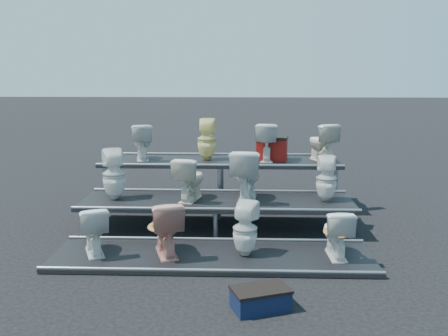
{
  "coord_description": "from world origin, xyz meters",
  "views": [
    {
      "loc": [
        0.38,
        -7.51,
        2.43
      ],
      "look_at": [
        0.1,
        0.1,
        0.95
      ],
      "focal_mm": 40.0,
      "sensor_mm": 36.0,
      "label": 1
    }
  ],
  "objects_px": {
    "toilet_6": "(246,175)",
    "toilet_7": "(326,179)",
    "toilet_4": "(114,174)",
    "toilet_8": "(142,142)",
    "toilet_1": "(166,227)",
    "toilet_9": "(207,139)",
    "toilet_10": "(268,142)",
    "toilet_3": "(336,233)",
    "toilet_2": "(245,229)",
    "toilet_5": "(190,179)",
    "step_stool": "(260,300)",
    "toilet_11": "(322,142)",
    "red_crate": "(272,149)",
    "toilet_0": "(93,230)"
  },
  "relations": [
    {
      "from": "toilet_3",
      "to": "toilet_8",
      "type": "relative_size",
      "value": 0.99
    },
    {
      "from": "toilet_6",
      "to": "toilet_11",
      "type": "bearing_deg",
      "value": -129.36
    },
    {
      "from": "toilet_11",
      "to": "red_crate",
      "type": "bearing_deg",
      "value": -24.01
    },
    {
      "from": "toilet_3",
      "to": "toilet_4",
      "type": "relative_size",
      "value": 0.81
    },
    {
      "from": "toilet_9",
      "to": "red_crate",
      "type": "height_order",
      "value": "toilet_9"
    },
    {
      "from": "toilet_9",
      "to": "toilet_0",
      "type": "bearing_deg",
      "value": 65.62
    },
    {
      "from": "toilet_4",
      "to": "toilet_7",
      "type": "height_order",
      "value": "toilet_4"
    },
    {
      "from": "toilet_6",
      "to": "toilet_7",
      "type": "relative_size",
      "value": 1.15
    },
    {
      "from": "toilet_1",
      "to": "toilet_3",
      "type": "height_order",
      "value": "toilet_1"
    },
    {
      "from": "toilet_10",
      "to": "toilet_8",
      "type": "bearing_deg",
      "value": 9.52
    },
    {
      "from": "toilet_8",
      "to": "toilet_9",
      "type": "bearing_deg",
      "value": 166.63
    },
    {
      "from": "toilet_3",
      "to": "toilet_6",
      "type": "distance_m",
      "value": 1.81
    },
    {
      "from": "toilet_3",
      "to": "toilet_5",
      "type": "bearing_deg",
      "value": -34.84
    },
    {
      "from": "toilet_9",
      "to": "toilet_1",
      "type": "bearing_deg",
      "value": 84.66
    },
    {
      "from": "toilet_1",
      "to": "toilet_10",
      "type": "xyz_separation_m",
      "value": [
        1.45,
        2.6,
        0.77
      ]
    },
    {
      "from": "toilet_11",
      "to": "toilet_4",
      "type": "bearing_deg",
      "value": 0.12
    },
    {
      "from": "toilet_10",
      "to": "red_crate",
      "type": "height_order",
      "value": "toilet_10"
    },
    {
      "from": "toilet_2",
      "to": "toilet_5",
      "type": "xyz_separation_m",
      "value": [
        -0.85,
        1.3,
        0.38
      ]
    },
    {
      "from": "toilet_1",
      "to": "toilet_6",
      "type": "bearing_deg",
      "value": -146.39
    },
    {
      "from": "toilet_2",
      "to": "toilet_3",
      "type": "relative_size",
      "value": 1.12
    },
    {
      "from": "toilet_9",
      "to": "toilet_10",
      "type": "xyz_separation_m",
      "value": [
        1.09,
        0.0,
        -0.03
      ]
    },
    {
      "from": "toilet_1",
      "to": "toilet_3",
      "type": "relative_size",
      "value": 1.14
    },
    {
      "from": "toilet_5",
      "to": "toilet_9",
      "type": "relative_size",
      "value": 0.91
    },
    {
      "from": "toilet_2",
      "to": "toilet_8",
      "type": "height_order",
      "value": "toilet_8"
    },
    {
      "from": "toilet_0",
      "to": "toilet_11",
      "type": "xyz_separation_m",
      "value": [
        3.36,
        2.6,
        0.81
      ]
    },
    {
      "from": "toilet_2",
      "to": "toilet_6",
      "type": "distance_m",
      "value": 1.37
    },
    {
      "from": "toilet_8",
      "to": "step_stool",
      "type": "bearing_deg",
      "value": 103.26
    },
    {
      "from": "toilet_6",
      "to": "toilet_9",
      "type": "height_order",
      "value": "toilet_9"
    },
    {
      "from": "toilet_8",
      "to": "toilet_9",
      "type": "relative_size",
      "value": 0.87
    },
    {
      "from": "toilet_4",
      "to": "toilet_8",
      "type": "xyz_separation_m",
      "value": [
        0.18,
        1.3,
        0.33
      ]
    },
    {
      "from": "toilet_10",
      "to": "red_crate",
      "type": "bearing_deg",
      "value": -139.0
    },
    {
      "from": "toilet_0",
      "to": "toilet_6",
      "type": "relative_size",
      "value": 0.8
    },
    {
      "from": "toilet_10",
      "to": "toilet_5",
      "type": "bearing_deg",
      "value": 55.34
    },
    {
      "from": "toilet_1",
      "to": "toilet_7",
      "type": "relative_size",
      "value": 1.05
    },
    {
      "from": "toilet_1",
      "to": "toilet_4",
      "type": "relative_size",
      "value": 0.93
    },
    {
      "from": "toilet_3",
      "to": "step_stool",
      "type": "distance_m",
      "value": 1.75
    },
    {
      "from": "toilet_3",
      "to": "toilet_9",
      "type": "distance_m",
      "value": 3.31
    },
    {
      "from": "toilet_4",
      "to": "toilet_6",
      "type": "xyz_separation_m",
      "value": [
        2.06,
        0.0,
        0.01
      ]
    },
    {
      "from": "toilet_4",
      "to": "step_stool",
      "type": "relative_size",
      "value": 1.39
    },
    {
      "from": "toilet_2",
      "to": "toilet_4",
      "type": "distance_m",
      "value": 2.45
    },
    {
      "from": "toilet_8",
      "to": "toilet_3",
      "type": "bearing_deg",
      "value": 126.0
    },
    {
      "from": "toilet_3",
      "to": "toilet_7",
      "type": "xyz_separation_m",
      "value": [
        0.07,
        1.3,
        0.43
      ]
    },
    {
      "from": "toilet_5",
      "to": "toilet_6",
      "type": "bearing_deg",
      "value": -165.92
    },
    {
      "from": "toilet_2",
      "to": "toilet_8",
      "type": "bearing_deg",
      "value": -37.4
    },
    {
      "from": "toilet_0",
      "to": "toilet_4",
      "type": "height_order",
      "value": "toilet_4"
    },
    {
      "from": "toilet_3",
      "to": "toilet_8",
      "type": "xyz_separation_m",
      "value": [
        -3.03,
        2.6,
        0.8
      ]
    },
    {
      "from": "toilet_4",
      "to": "toilet_11",
      "type": "relative_size",
      "value": 1.18
    },
    {
      "from": "toilet_0",
      "to": "toilet_8",
      "type": "distance_m",
      "value": 2.72
    },
    {
      "from": "toilet_7",
      "to": "toilet_8",
      "type": "relative_size",
      "value": 1.08
    },
    {
      "from": "toilet_5",
      "to": "red_crate",
      "type": "height_order",
      "value": "red_crate"
    }
  ]
}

